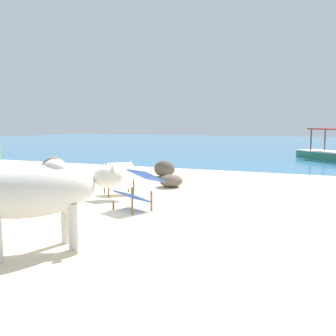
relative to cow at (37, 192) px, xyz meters
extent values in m
cube|color=beige|center=(-0.19, 1.20, -0.72)|extent=(18.00, 14.00, 0.04)
cube|color=teal|center=(-0.19, 23.20, -0.74)|extent=(60.00, 36.00, 0.03)
cylinder|color=beige|center=(0.08, 0.38, -0.43)|extent=(0.11, 0.11, 0.55)
cylinder|color=beige|center=(0.33, 0.20, -0.43)|extent=(0.11, 0.11, 0.55)
ellipsoid|color=beige|center=(-0.03, -0.04, 0.01)|extent=(1.32, 1.54, 0.60)
ellipsoid|color=beige|center=(0.51, 0.71, 0.11)|extent=(0.43, 0.46, 0.28)
cone|color=beige|center=(0.39, 0.79, 0.23)|extent=(0.14, 0.14, 0.10)
cone|color=beige|center=(0.62, 0.63, 0.23)|extent=(0.14, 0.14, 0.10)
ellipsoid|color=beige|center=(0.12, 0.17, 0.26)|extent=(0.36, 0.37, 0.20)
cylinder|color=brown|center=(-1.26, 3.40, -0.63)|extent=(0.04, 0.04, 0.14)
cylinder|color=brown|center=(-0.88, 3.76, -0.63)|extent=(0.04, 0.04, 0.14)
cylinder|color=brown|center=(-0.98, 3.10, -0.53)|extent=(0.04, 0.04, 0.34)
cylinder|color=brown|center=(-0.60, 3.46, -0.53)|extent=(0.04, 0.04, 0.34)
cube|color=silver|center=(-0.93, 3.43, -0.46)|extent=(0.67, 0.67, 0.21)
cube|color=silver|center=(-0.72, 3.21, -0.14)|extent=(0.70, 0.69, 0.23)
cylinder|color=brown|center=(0.17, 1.98, -0.63)|extent=(0.04, 0.04, 0.14)
cylinder|color=brown|center=(-0.31, 2.18, -0.63)|extent=(0.04, 0.04, 0.14)
cylinder|color=brown|center=(0.33, 2.36, -0.53)|extent=(0.04, 0.04, 0.34)
cylinder|color=brown|center=(-0.15, 2.56, -0.53)|extent=(0.04, 0.04, 0.34)
cube|color=#3D66C6|center=(0.01, 2.27, -0.46)|extent=(0.65, 0.60, 0.21)
cube|color=#3D66C6|center=(0.13, 2.56, -0.14)|extent=(0.66, 0.63, 0.23)
ellipsoid|color=#6B5B4C|center=(-0.29, 4.74, -0.56)|extent=(0.68, 0.68, 0.29)
ellipsoid|color=brown|center=(-1.10, 6.22, -0.48)|extent=(0.70, 0.65, 0.45)
ellipsoid|color=gray|center=(-3.66, 4.72, -0.41)|extent=(0.93, 0.79, 0.59)
cube|color=#338E66|center=(3.40, 13.71, -0.59)|extent=(3.30, 3.35, 0.28)
cylinder|color=brown|center=(2.93, 14.75, 0.03)|extent=(0.06, 0.06, 0.95)
cylinder|color=brown|center=(2.37, 14.21, 0.03)|extent=(0.06, 0.06, 0.95)
camera|label=1|loc=(3.03, -3.35, 0.78)|focal=40.58mm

